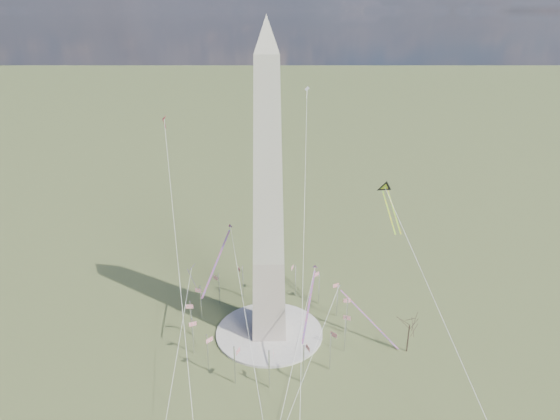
{
  "coord_description": "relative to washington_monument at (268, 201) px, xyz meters",
  "views": [
    {
      "loc": [
        0.86,
        -141.17,
        101.45
      ],
      "look_at": [
        3.61,
        0.0,
        45.01
      ],
      "focal_mm": 32.0,
      "sensor_mm": 36.0,
      "label": 1
    }
  ],
  "objects": [
    {
      "name": "kite_delta_black",
      "position": [
        39.33,
        15.36,
        -2.35
      ],
      "size": [
        6.29,
        16.57,
        13.57
      ],
      "rotation": [
        0.0,
        0.0,
        3.28
      ],
      "color": "black",
      "rests_on": "ground"
    },
    {
      "name": "tree_near",
      "position": [
        44.1,
        -10.31,
        -37.46
      ],
      "size": [
        8.4,
        8.4,
        14.71
      ],
      "color": "#3F2F26",
      "rests_on": "ground"
    },
    {
      "name": "flagpole_ring",
      "position": [
        -0.0,
        -0.0,
        -40.68
      ],
      "size": [
        54.4,
        54.4,
        13.0
      ],
      "color": "silver",
      "rests_on": "ground"
    },
    {
      "name": "kite_streamer_right",
      "position": [
        29.73,
        -0.28,
        -38.01
      ],
      "size": [
        19.27,
        15.61,
        16.11
      ],
      "rotation": [
        0.0,
        0.0,
        4.04
      ],
      "color": "#F33B26",
      "rests_on": "ground"
    },
    {
      "name": "plaza",
      "position": [
        0.0,
        0.0,
        -47.55
      ],
      "size": [
        36.0,
        36.0,
        0.8
      ],
      "primitive_type": "cylinder",
      "color": "beige",
      "rests_on": "ground"
    },
    {
      "name": "kite_small_white",
      "position": [
        14.67,
        48.4,
        26.08
      ],
      "size": [
        1.73,
        1.51,
        4.47
      ],
      "rotation": [
        0.0,
        0.0,
        3.21
      ],
      "color": "white",
      "rests_on": "ground"
    },
    {
      "name": "kite_small_red",
      "position": [
        -35.58,
        29.7,
        18.92
      ],
      "size": [
        1.17,
        1.85,
        4.49
      ],
      "rotation": [
        0.0,
        0.0,
        2.86
      ],
      "color": "red",
      "rests_on": "ground"
    },
    {
      "name": "kite_streamer_mid",
      "position": [
        -15.07,
        1.1,
        -16.99
      ],
      "size": [
        8.94,
        21.7,
        15.52
      ],
      "rotation": [
        0.0,
        0.0,
        2.8
      ],
      "color": "#F33B26",
      "rests_on": "ground"
    },
    {
      "name": "kite_streamer_left",
      "position": [
        12.68,
        -11.4,
        -25.39
      ],
      "size": [
        6.41,
        21.08,
        14.71
      ],
      "rotation": [
        0.0,
        0.0,
        2.9
      ],
      "color": "#F33B26",
      "rests_on": "ground"
    },
    {
      "name": "kite_diamond_purple",
      "position": [
        -26.02,
        7.96,
        -27.89
      ],
      "size": [
        2.7,
        3.67,
        10.71
      ],
      "rotation": [
        0.0,
        0.0,
        2.34
      ],
      "color": "#3F1A76",
      "rests_on": "ground"
    },
    {
      "name": "washington_monument",
      "position": [
        0.0,
        0.0,
        0.0
      ],
      "size": [
        15.56,
        15.56,
        100.0
      ],
      "color": "#AF9F93",
      "rests_on": "plaza"
    },
    {
      "name": "ground",
      "position": [
        0.0,
        0.0,
        -47.95
      ],
      "size": [
        2000.0,
        2000.0,
        0.0
      ],
      "primitive_type": "plane",
      "color": "#3D5128",
      "rests_on": "ground"
    }
  ]
}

